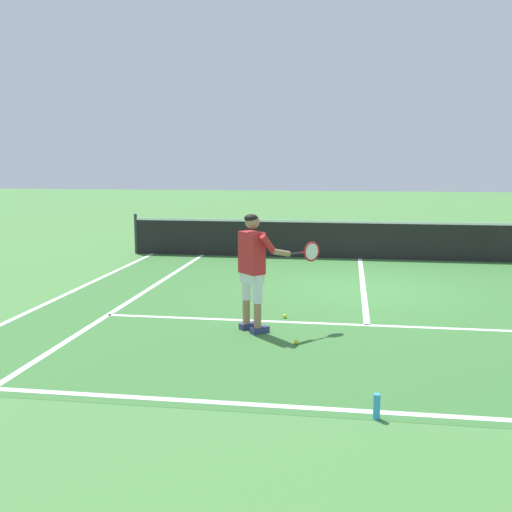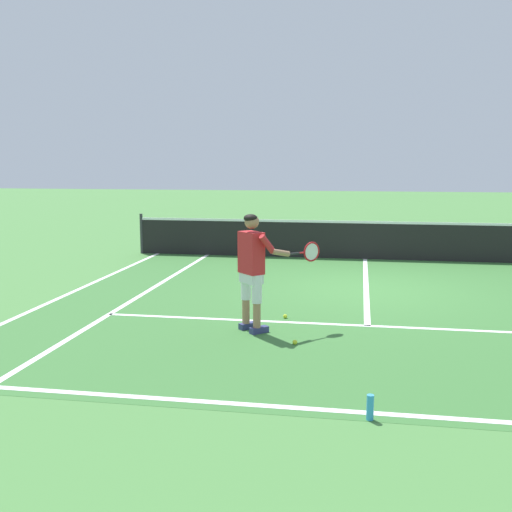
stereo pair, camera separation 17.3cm
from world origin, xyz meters
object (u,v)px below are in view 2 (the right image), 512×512
object	(u,v)px
tennis_ball_by_baseline	(295,342)
water_bottle	(370,407)
tennis_player	(253,264)
tennis_ball_near_feet	(285,316)

from	to	relation	value
tennis_ball_by_baseline	water_bottle	bearing A→B (deg)	-67.02
tennis_player	tennis_ball_near_feet	bearing A→B (deg)	65.09
tennis_player	water_bottle	distance (m)	3.38
tennis_ball_near_feet	tennis_ball_by_baseline	bearing A→B (deg)	-77.45
tennis_player	tennis_ball_near_feet	size ratio (longest dim) A/B	25.95
tennis_player	tennis_ball_near_feet	xyz separation A→B (m)	(0.37, 0.80, -0.96)
tennis_player	water_bottle	world-z (taller)	tennis_player
tennis_ball_by_baseline	tennis_player	bearing A→B (deg)	140.50
tennis_ball_near_feet	tennis_ball_by_baseline	world-z (taller)	same
tennis_ball_near_feet	tennis_player	bearing A→B (deg)	-114.91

